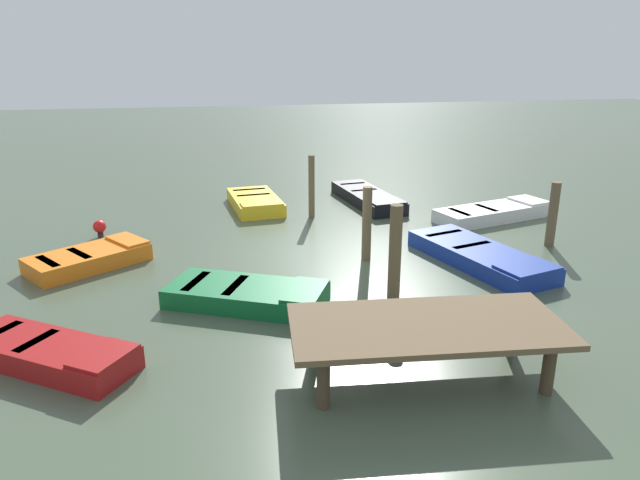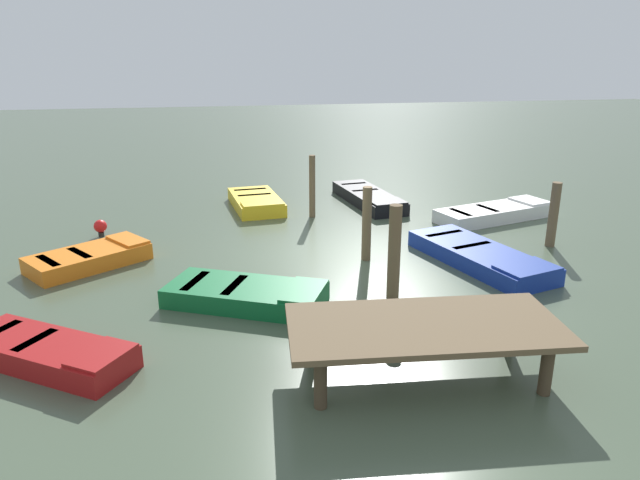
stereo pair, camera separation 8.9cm
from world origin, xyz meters
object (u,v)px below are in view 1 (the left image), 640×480
(rowboat_yellow, at_px, (255,202))
(mooring_piling_far_right, at_px, (312,187))
(rowboat_orange, at_px, (89,258))
(rowboat_black, at_px, (368,197))
(rowboat_blue, at_px, (480,256))
(rowboat_red, at_px, (49,353))
(mooring_piling_near_left, at_px, (395,252))
(mooring_piling_far_left, at_px, (367,224))
(mooring_piling_center, at_px, (553,214))
(marker_buoy, at_px, (100,227))
(rowboat_green, at_px, (248,294))
(dock_segment, at_px, (427,329))
(rowboat_white, at_px, (494,212))

(rowboat_yellow, bearing_deg, mooring_piling_far_right, 43.76)
(rowboat_yellow, bearing_deg, rowboat_orange, -49.80)
(rowboat_black, bearing_deg, rowboat_blue, 2.54)
(rowboat_red, bearing_deg, mooring_piling_far_right, 87.34)
(rowboat_orange, bearing_deg, mooring_piling_far_right, -7.56)
(rowboat_red, distance_m, mooring_piling_near_left, 6.79)
(mooring_piling_far_left, bearing_deg, mooring_piling_center, -178.70)
(rowboat_orange, bearing_deg, marker_buoy, 56.98)
(rowboat_green, height_order, rowboat_black, same)
(rowboat_black, bearing_deg, dock_segment, -18.64)
(rowboat_orange, height_order, mooring_piling_near_left, mooring_piling_near_left)
(rowboat_green, bearing_deg, mooring_piling_far_left, 59.65)
(mooring_piling_center, bearing_deg, rowboat_red, 19.26)
(rowboat_yellow, xyz_separation_m, rowboat_white, (-7.16, 2.68, -0.00))
(dock_segment, relative_size, rowboat_orange, 1.50)
(rowboat_white, height_order, mooring_piling_far_right, mooring_piling_far_right)
(rowboat_white, bearing_deg, mooring_piling_center, -100.10)
(rowboat_yellow, distance_m, rowboat_white, 7.65)
(mooring_piling_center, bearing_deg, rowboat_orange, -3.31)
(mooring_piling_near_left, relative_size, mooring_piling_far_right, 1.05)
(mooring_piling_near_left, height_order, marker_buoy, mooring_piling_near_left)
(rowboat_green, bearing_deg, rowboat_white, 56.90)
(rowboat_yellow, xyz_separation_m, rowboat_black, (-3.82, 0.12, -0.00))
(mooring_piling_far_left, bearing_deg, marker_buoy, -25.02)
(rowboat_white, xyz_separation_m, rowboat_red, (11.43, 6.76, 0.00))
(rowboat_yellow, distance_m, rowboat_green, 7.65)
(mooring_piling_far_left, relative_size, mooring_piling_far_right, 0.96)
(rowboat_black, bearing_deg, rowboat_yellow, -99.90)
(rowboat_white, distance_m, mooring_piling_near_left, 7.15)
(rowboat_white, bearing_deg, rowboat_black, 126.36)
(mooring_piling_far_right, bearing_deg, dock_segment, 90.94)
(rowboat_orange, xyz_separation_m, rowboat_red, (-0.17, 4.78, -0.00))
(rowboat_blue, height_order, mooring_piling_far_right, mooring_piling_far_right)
(rowboat_red, distance_m, marker_buoy, 7.19)
(rowboat_orange, xyz_separation_m, rowboat_blue, (-9.42, 1.66, -0.00))
(rowboat_green, height_order, marker_buoy, marker_buoy)
(rowboat_white, bearing_deg, mooring_piling_far_left, -166.33)
(mooring_piling_far_right, height_order, marker_buoy, mooring_piling_far_right)
(mooring_piling_near_left, bearing_deg, rowboat_black, -101.29)
(rowboat_white, height_order, rowboat_blue, same)
(rowboat_green, relative_size, mooring_piling_center, 2.03)
(rowboat_green, bearing_deg, rowboat_black, 83.48)
(dock_segment, xyz_separation_m, rowboat_black, (-2.01, -10.85, -0.62))
(rowboat_black, xyz_separation_m, mooring_piling_far_left, (1.50, 5.35, 0.72))
(rowboat_red, xyz_separation_m, rowboat_green, (-3.46, -1.84, -0.00))
(rowboat_orange, distance_m, rowboat_red, 4.78)
(rowboat_orange, xyz_separation_m, rowboat_black, (-8.25, -4.54, -0.00))
(rowboat_red, relative_size, rowboat_black, 0.80)
(dock_segment, bearing_deg, rowboat_white, -118.22)
(rowboat_red, height_order, rowboat_green, same)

